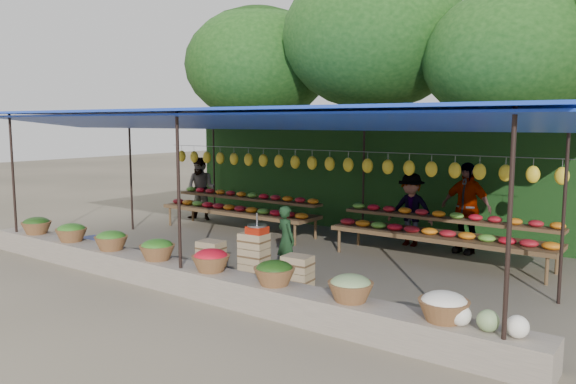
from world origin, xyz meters
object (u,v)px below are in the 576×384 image
Objects in this scene: crate_counter at (253,260)px; vendor_seated at (286,239)px; blue_crate_front at (25,239)px; blue_crate_back at (92,246)px; weighing_scale at (257,229)px.

vendor_seated is (0.24, 0.62, 0.28)m from crate_counter.
blue_crate_back is at bearing 25.24° from blue_crate_front.
crate_counter is 6.75× the size of weighing_scale.
blue_crate_back is (-3.63, -0.62, -0.14)m from crate_counter.
blue_crate_front is 0.89× the size of blue_crate_back.
blue_crate_front is (-5.70, -1.60, -0.44)m from vendor_seated.
crate_counter is at bearing 91.12° from vendor_seated.
weighing_scale is 3.84m from blue_crate_back.
vendor_seated reaches higher than blue_crate_back.
weighing_scale is 0.69m from vendor_seated.
vendor_seated is (0.14, 0.62, -0.27)m from weighing_scale.
crate_counter is at bearing 24.22° from blue_crate_front.
blue_crate_front is (-5.45, -0.98, -0.16)m from crate_counter.
crate_counter is at bearing 17.03° from blue_crate_back.
blue_crate_front is at bearing -169.81° from crate_counter.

